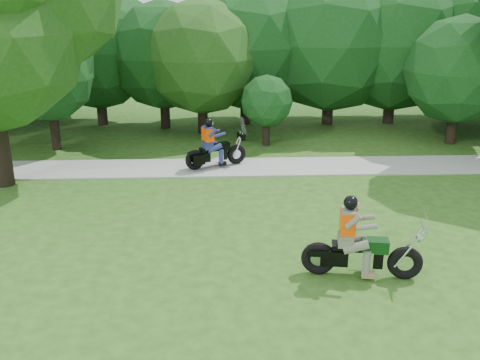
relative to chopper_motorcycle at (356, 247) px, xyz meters
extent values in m
plane|color=#294D16|center=(0.19, 0.21, -0.72)|extent=(100.00, 100.00, 0.00)
cube|color=gray|center=(0.19, 8.21, -0.69)|extent=(60.00, 2.20, 0.06)
cylinder|color=black|center=(2.43, 15.31, 0.18)|extent=(0.54, 0.54, 1.80)
sphere|color=#113915|center=(2.43, 15.31, 3.27)|extent=(6.72, 6.72, 6.72)
cylinder|color=black|center=(5.52, 15.34, 0.18)|extent=(0.54, 0.54, 1.80)
sphere|color=#113915|center=(5.52, 15.34, 3.28)|extent=(6.75, 6.75, 6.75)
cylinder|color=black|center=(-1.65, 15.55, 0.18)|extent=(0.52, 0.52, 1.80)
sphere|color=#113915|center=(-1.65, 15.55, 3.15)|extent=(6.36, 6.36, 6.36)
cylinder|color=black|center=(7.01, 11.33, 0.11)|extent=(0.43, 0.43, 1.66)
sphere|color=#113915|center=(7.01, 11.33, 2.42)|extent=(4.53, 4.53, 4.53)
cylinder|color=black|center=(8.85, 15.42, 0.18)|extent=(0.54, 0.54, 1.80)
sphere|color=#113915|center=(8.85, 15.42, 3.30)|extent=(6.82, 6.82, 6.82)
cylinder|color=black|center=(-9.76, 11.11, 0.18)|extent=(0.37, 0.37, 1.80)
sphere|color=#113915|center=(-9.76, 11.11, 2.21)|extent=(3.48, 3.48, 3.48)
cylinder|color=black|center=(-8.74, 15.60, 0.18)|extent=(0.49, 0.49, 1.80)
sphere|color=#113915|center=(-8.74, 15.60, 2.96)|extent=(5.78, 5.78, 5.78)
cylinder|color=black|center=(-3.73, 13.66, 0.18)|extent=(0.46, 0.46, 1.80)
sphere|color=#204F16|center=(-3.73, 13.66, 2.78)|extent=(5.22, 5.22, 5.22)
cylinder|color=black|center=(-0.99, 11.37, -0.12)|extent=(0.31, 0.31, 1.19)
sphere|color=#113915|center=(-0.99, 11.37, 1.19)|extent=(2.21, 2.21, 2.21)
cylinder|color=black|center=(-5.56, 14.74, 0.18)|extent=(0.45, 0.45, 1.80)
sphere|color=#113915|center=(-5.56, 14.74, 2.73)|extent=(5.08, 5.08, 5.08)
cylinder|color=black|center=(-11.63, 17.09, 0.18)|extent=(0.51, 0.51, 1.80)
sphere|color=#113915|center=(-11.63, 17.09, 3.13)|extent=(6.29, 6.29, 6.29)
torus|color=black|center=(-0.82, 0.13, -0.32)|extent=(0.82, 0.35, 0.79)
torus|color=black|center=(1.08, -0.18, -0.32)|extent=(0.82, 0.35, 0.79)
cube|color=black|center=(-0.10, 0.02, -0.26)|extent=(1.41, 0.49, 0.36)
cube|color=silver|center=(0.09, -0.02, -0.26)|extent=(0.60, 0.47, 0.45)
cube|color=black|center=(0.40, -0.06, 0.07)|extent=(0.63, 0.43, 0.29)
cube|color=black|center=(-0.25, 0.04, 0.03)|extent=(0.64, 0.45, 0.11)
cylinder|color=silver|center=(1.12, -0.18, 0.07)|extent=(0.61, 0.15, 0.94)
cylinder|color=silver|center=(1.39, -0.23, 0.56)|extent=(0.16, 0.72, 0.04)
cube|color=#5B5F4D|center=(-0.25, 0.04, 0.19)|extent=(0.40, 0.48, 0.27)
cube|color=#5B5F4D|center=(-0.23, 0.04, 0.59)|extent=(0.37, 0.52, 0.63)
cube|color=#FF4805|center=(-0.23, 0.04, 0.62)|extent=(0.41, 0.57, 0.50)
sphere|color=black|center=(-0.19, 0.03, 1.07)|extent=(0.32, 0.32, 0.32)
torus|color=black|center=(-3.90, 7.89, -0.28)|extent=(0.77, 0.50, 0.75)
torus|color=black|center=(-2.37, 8.55, -0.28)|extent=(0.77, 0.50, 0.75)
cube|color=black|center=(-3.32, 8.14, -0.23)|extent=(1.20, 0.71, 0.34)
cube|color=silver|center=(-3.16, 8.21, -0.23)|extent=(0.62, 0.54, 0.43)
cube|color=black|center=(-2.92, 8.31, 0.09)|extent=(0.64, 0.52, 0.28)
cube|color=black|center=(-3.44, 8.09, 0.05)|extent=(0.65, 0.54, 0.11)
cylinder|color=silver|center=(-2.33, 8.57, 0.09)|extent=(0.41, 0.21, 0.96)
cylinder|color=silver|center=(-2.16, 8.64, 0.56)|extent=(0.31, 0.65, 0.04)
cube|color=black|center=(-3.75, 7.70, -0.23)|extent=(0.46, 0.30, 0.36)
cube|color=black|center=(-3.94, 8.13, -0.23)|extent=(0.46, 0.30, 0.36)
cube|color=navy|center=(-3.44, 8.09, 0.20)|extent=(0.46, 0.50, 0.26)
cube|color=navy|center=(-3.42, 8.10, 0.59)|extent=(0.44, 0.52, 0.60)
cube|color=#FF4805|center=(-3.42, 8.10, 0.61)|extent=(0.48, 0.58, 0.47)
sphere|color=black|center=(-3.39, 8.11, 1.04)|extent=(0.30, 0.30, 0.30)
camera|label=1|loc=(-3.09, -10.70, 5.33)|focal=40.00mm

